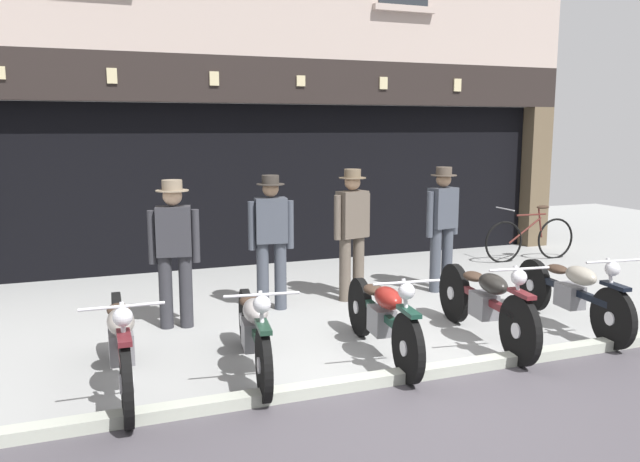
# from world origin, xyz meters

# --- Properties ---
(ground) EXTENTS (23.32, 22.00, 0.18)m
(ground) POSITION_xyz_m (0.00, -0.98, -0.04)
(ground) COLOR gray
(shop_facade) EXTENTS (11.62, 4.42, 6.56)m
(shop_facade) POSITION_xyz_m (0.00, 7.00, 1.76)
(shop_facade) COLOR black
(shop_facade) RESTS_ON ground
(motorcycle_left) EXTENTS (0.62, 2.13, 0.94)m
(motorcycle_left) POSITION_xyz_m (-2.41, 0.75, 0.44)
(motorcycle_left) COLOR black
(motorcycle_left) RESTS_ON ground
(motorcycle_center_left) EXTENTS (0.62, 1.92, 0.90)m
(motorcycle_center_left) POSITION_xyz_m (-1.25, 0.75, 0.41)
(motorcycle_center_left) COLOR black
(motorcycle_center_left) RESTS_ON ground
(motorcycle_center) EXTENTS (0.62, 1.98, 0.91)m
(motorcycle_center) POSITION_xyz_m (0.02, 0.69, 0.42)
(motorcycle_center) COLOR black
(motorcycle_center) RESTS_ON ground
(motorcycle_center_right) EXTENTS (0.62, 2.10, 0.94)m
(motorcycle_center_right) POSITION_xyz_m (1.24, 0.73, 0.44)
(motorcycle_center_right) COLOR black
(motorcycle_center_right) RESTS_ON ground
(motorcycle_right) EXTENTS (0.62, 2.07, 0.92)m
(motorcycle_right) POSITION_xyz_m (2.41, 0.77, 0.42)
(motorcycle_right) COLOR black
(motorcycle_right) RESTS_ON ground
(salesman_left) EXTENTS (0.55, 0.36, 1.67)m
(salesman_left) POSITION_xyz_m (-1.71, 2.38, 0.93)
(salesman_left) COLOR #2D2D33
(salesman_left) RESTS_ON ground
(shopkeeper_center) EXTENTS (0.56, 0.34, 1.67)m
(shopkeeper_center) POSITION_xyz_m (-0.51, 2.68, 0.92)
(shopkeeper_center) COLOR #3D424C
(shopkeeper_center) RESTS_ON ground
(salesman_right) EXTENTS (0.55, 0.35, 1.71)m
(salesman_right) POSITION_xyz_m (0.61, 2.76, 0.95)
(salesman_right) COLOR brown
(salesman_right) RESTS_ON ground
(assistant_far_right) EXTENTS (0.55, 0.35, 1.71)m
(assistant_far_right) POSITION_xyz_m (1.94, 2.75, 0.95)
(assistant_far_right) COLOR #3D424C
(assistant_far_right) RESTS_ON ground
(advert_board_near) EXTENTS (0.82, 0.03, 1.00)m
(advert_board_near) POSITION_xyz_m (2.05, 5.40, 1.87)
(advert_board_near) COLOR silver
(leaning_bicycle) EXTENTS (1.75, 0.50, 0.95)m
(leaning_bicycle) POSITION_xyz_m (4.45, 3.99, 0.38)
(leaning_bicycle) COLOR black
(leaning_bicycle) RESTS_ON ground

